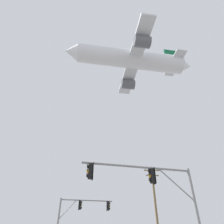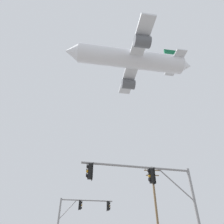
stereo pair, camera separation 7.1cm
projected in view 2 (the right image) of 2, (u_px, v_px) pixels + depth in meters
The scene contains 4 objects.
signal_pole_near at pixel (154, 187), 12.93m from camera, with size 7.34×1.38×5.92m.
signal_pole_far at pixel (78, 213), 22.29m from camera, with size 5.83×0.86×6.11m.
utility_pole at pixel (156, 207), 25.88m from camera, with size 2.20×0.28×11.00m.
airplane at pixel (131, 59), 48.09m from camera, with size 30.35×23.45×8.27m.
Camera 2 is at (-0.32, -4.86, 1.18)m, focal length 32.99 mm.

